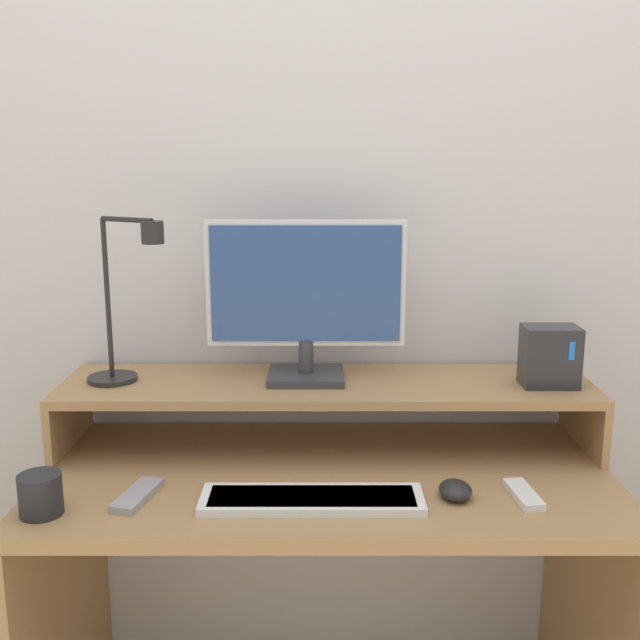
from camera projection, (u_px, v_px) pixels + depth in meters
The scene contains 11 objects.
wall_back at pixel (328, 217), 1.89m from camera, with size 6.00×0.05×2.50m.
desk at pixel (329, 553), 1.71m from camera, with size 1.26×0.62×0.71m.
monitor_shelf at pixel (328, 391), 1.79m from camera, with size 1.26×0.30×0.16m.
monitor at pixel (308, 295), 1.76m from camera, with size 0.47×0.16×0.38m.
desk_lamp at pixel (128, 310), 1.72m from camera, with size 0.21×0.15×0.39m.
router_dock at pixel (552, 356), 1.73m from camera, with size 0.13×0.09×0.14m.
keyboard at pixel (314, 499), 1.50m from camera, with size 0.45×0.12×0.02m.
mouse at pixel (457, 490), 1.53m from camera, with size 0.07×0.09×0.03m.
remote_control at pixel (139, 495), 1.53m from camera, with size 0.08×0.16×0.02m.
remote_secondary at pixel (525, 495), 1.53m from camera, with size 0.06×0.14×0.02m.
mug at pixel (42, 494), 1.46m from camera, with size 0.08×0.08×0.08m.
Camera 1 is at (-0.02, -1.24, 1.40)m, focal length 42.00 mm.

